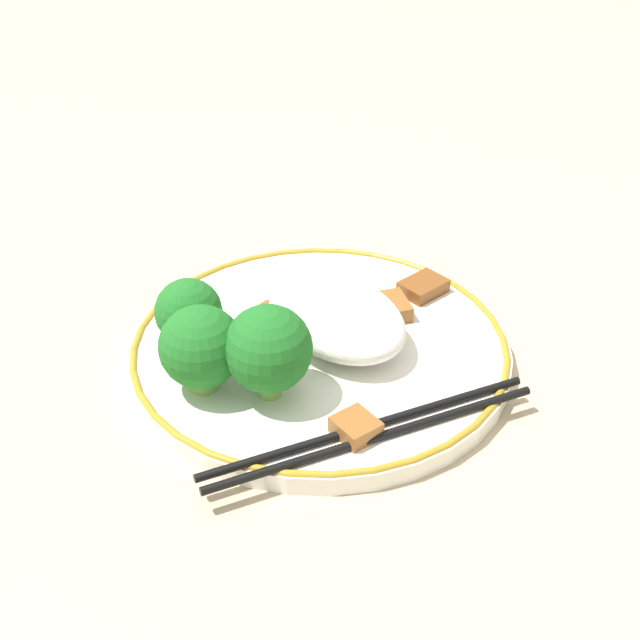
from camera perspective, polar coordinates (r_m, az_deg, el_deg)
name	(u,v)px	position (r m, az deg, el deg)	size (l,w,h in m)	color
ground_plane	(320,359)	(0.62, 0.00, -2.54)	(3.00, 3.00, 0.00)	#C6B28E
plate	(320,350)	(0.61, 0.00, -1.91)	(0.26, 0.26, 0.02)	white
rice_mound	(335,315)	(0.60, 0.97, 0.34)	(0.11, 0.08, 0.04)	white
broccoli_back_left	(189,313)	(0.59, -8.40, 0.42)	(0.05, 0.05, 0.05)	#7FB756
broccoli_back_center	(201,348)	(0.56, -7.63, -1.76)	(0.05, 0.05, 0.06)	#7FB756
broccoli_back_right	(268,349)	(0.55, -3.34, -1.89)	(0.06, 0.06, 0.06)	#7FB756
meat_near_front	(272,320)	(0.62, -3.10, 0.03)	(0.04, 0.03, 0.01)	brown
meat_near_left	(356,427)	(0.53, 2.31, -6.89)	(0.03, 0.02, 0.01)	#995B28
meat_near_right	(392,310)	(0.63, 4.65, 0.66)	(0.04, 0.04, 0.01)	#995B28
meat_near_back	(423,287)	(0.66, 6.62, 2.12)	(0.03, 0.03, 0.01)	brown
chopsticks	(371,432)	(0.53, 3.30, -7.17)	(0.06, 0.21, 0.01)	black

